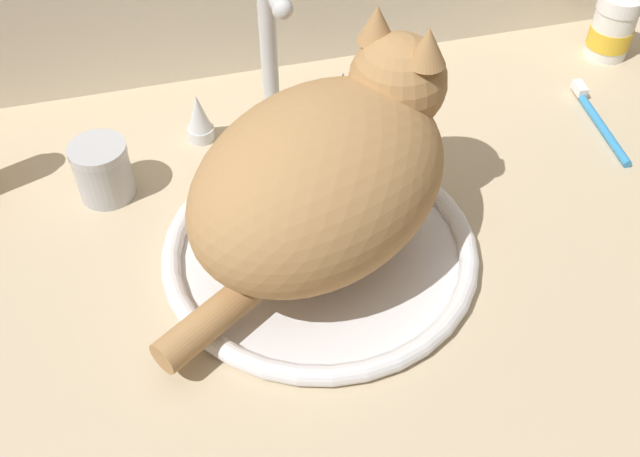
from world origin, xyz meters
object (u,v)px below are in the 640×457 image
pill_bottle (612,28)px  toothbrush (598,120)px  faucet (271,72)px  cat (331,171)px  sink_basin (320,250)px  metal_jar (103,170)px

pill_bottle → toothbrush: size_ratio=0.56×
faucet → toothbrush: (39.00, -9.31, -7.77)cm
faucet → toothbrush: faucet is taller
cat → toothbrush: 40.57cm
sink_basin → toothbrush: size_ratio=2.05×
sink_basin → cat: bearing=33.2°
cat → metal_jar: bearing=146.4°
sink_basin → metal_jar: bearing=143.2°
sink_basin → cat: size_ratio=0.92×
sink_basin → toothbrush: (39.00, 12.12, -0.23)cm
sink_basin → toothbrush: bearing=17.3°
cat → pill_bottle: (46.79, 25.13, -6.53)cm
pill_bottle → faucet: bearing=-174.6°
cat → sink_basin: bearing=-146.8°
pill_bottle → metal_jar: bearing=-171.1°
cat → pill_bottle: bearing=28.2°
pill_bottle → cat: bearing=-151.8°
sink_basin → cat: (1.33, 0.87, 9.76)cm
metal_jar → faucet: bearing=16.7°
faucet → pill_bottle: bearing=5.4°
cat → faucet: bearing=93.7°
sink_basin → faucet: faucet is taller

